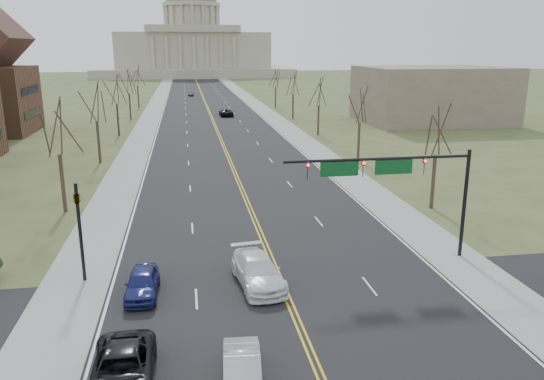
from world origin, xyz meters
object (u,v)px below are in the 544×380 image
object	(u,v)px
car_sb_outer_lead	(122,370)
car_sb_inner_second	(258,271)
car_far_nb	(226,112)
signal_mast	(392,175)
car_far_sb	(191,94)
car_sb_outer_second	(142,283)
signal_left	(79,221)
car_sb_inner_lead	(242,371)

from	to	relation	value
car_sb_outer_lead	car_sb_inner_second	xyz separation A→B (m)	(6.77, 8.68, 0.07)
car_far_nb	car_sb_outer_lead	bearing A→B (deg)	80.95
car_sb_inner_second	car_far_nb	bearing A→B (deg)	79.89
signal_mast	car_far_sb	size ratio (longest dim) A/B	3.12
car_far_sb	car_sb_inner_second	bearing A→B (deg)	-90.48
car_sb_outer_second	car_far_sb	bearing A→B (deg)	89.80
signal_left	car_sb_inner_second	bearing A→B (deg)	-12.44
signal_left	car_far_sb	world-z (taller)	signal_left
signal_left	car_sb_inner_second	distance (m)	10.74
car_far_sb	signal_left	bearing A→B (deg)	-95.15
car_sb_inner_second	car_far_sb	size ratio (longest dim) A/B	1.49
signal_mast	signal_left	world-z (taller)	signal_mast
car_sb_inner_lead	car_far_sb	bearing A→B (deg)	94.22
signal_mast	car_far_nb	size ratio (longest dim) A/B	2.21
signal_mast	car_far_sb	bearing A→B (deg)	94.97
car_sb_outer_lead	car_far_nb	size ratio (longest dim) A/B	1.01
signal_mast	car_sb_outer_second	size ratio (longest dim) A/B	2.80
signal_mast	car_sb_inner_second	bearing A→B (deg)	-165.83
car_sb_inner_lead	car_sb_inner_second	size ratio (longest dim) A/B	0.75
car_sb_inner_lead	car_far_nb	world-z (taller)	car_far_nb
signal_mast	car_far_nb	bearing A→B (deg)	93.29
car_sb_outer_lead	car_far_sb	size ratio (longest dim) A/B	1.42
signal_mast	car_far_nb	distance (m)	77.13
signal_left	car_sb_outer_second	xyz separation A→B (m)	(3.56, -2.56, -2.97)
signal_left	car_sb_inner_lead	distance (m)	14.60
car_sb_outer_lead	car_sb_inner_second	bearing A→B (deg)	51.68
signal_left	car_far_sb	xyz separation A→B (m)	(8.20, 123.61, -3.04)
signal_mast	car_far_sb	distance (m)	124.18
car_sb_inner_second	car_sb_outer_second	bearing A→B (deg)	175.97
signal_left	car_sb_outer_second	distance (m)	5.29
signal_mast	car_sb_inner_lead	size ratio (longest dim) A/B	2.78
car_sb_outer_lead	car_far_nb	distance (m)	88.47
car_sb_outer_second	signal_mast	bearing A→B (deg)	11.36
signal_left	car_sb_inner_second	size ratio (longest dim) A/B	1.04
car_far_sb	signal_mast	bearing A→B (deg)	-86.38
signal_mast	car_sb_outer_lead	world-z (taller)	signal_mast
signal_mast	car_far_nb	xyz separation A→B (m)	(-4.41, 76.84, -4.99)
car_sb_outer_second	car_sb_inner_lead	bearing A→B (deg)	-61.41
signal_left	car_sb_inner_lead	size ratio (longest dim) A/B	1.38
car_far_nb	car_sb_inner_second	bearing A→B (deg)	85.02
signal_mast	car_sb_inner_second	xyz separation A→B (m)	(-8.83, -2.23, -4.91)
car_far_sb	car_far_nb	bearing A→B (deg)	-83.64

